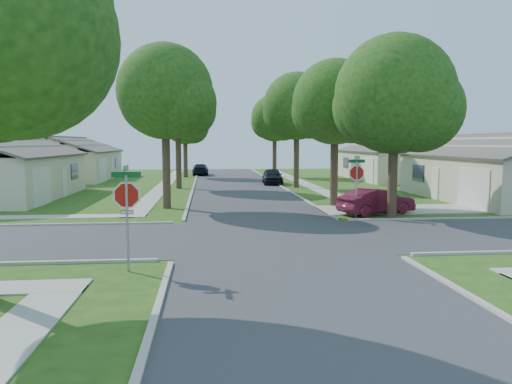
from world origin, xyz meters
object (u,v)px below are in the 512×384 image
Objects in this scene: car_curb_west at (200,169)px; tree_e_far at (275,120)px; car_driveway at (377,201)px; tree_e_mid at (297,109)px; car_curb_east at (272,176)px; tree_w_mid at (178,106)px; tree_ne_corner at (396,100)px; stop_sign_ne at (357,175)px; house_ne_near at (501,176)px; stop_sign_sw at (127,200)px; tree_w_far at (186,124)px; tree_e_near at (336,106)px; house_ne_far at (395,164)px; house_nw_far at (69,164)px; tree_w_near at (166,96)px.

tree_e_far is at bearing 157.05° from car_curb_west.
tree_e_far is 29.02m from car_driveway.
car_curb_east is at bearing 114.97° from tree_e_mid.
tree_w_mid is 1.10× the size of tree_ne_corner.
stop_sign_ne is 0.22× the size of house_ne_near.
tree_e_far is at bearing 89.90° from stop_sign_ne.
car_driveway is at bearing -85.42° from tree_e_mid.
tree_w_far reaches higher than stop_sign_sw.
car_curb_west is at bearing 103.58° from stop_sign_ne.
tree_e_mid reaches higher than car_curb_east.
car_curb_west is (-7.95, 28.40, -5.01)m from tree_e_near.
tree_e_near reaches higher than car_curb_east.
tree_e_mid is 2.30× the size of car_driveway.
stop_sign_ne is at bearing -90.68° from tree_e_near.
tree_e_mid is 1.15× the size of tree_w_far.
tree_w_far is at bearing 110.28° from tree_ne_corner.
car_curb_east is (-1.55, 15.35, -4.94)m from tree_e_near.
stop_sign_sw is at bearing -141.16° from tree_ne_corner.
car_curb_west is (-19.19, 8.41, -0.88)m from house_ne_far.
tree_ne_corner is 12.47m from house_ne_near.
house_ne_near and house_ne_far have the same top height.
tree_w_mid is 1.19× the size of tree_w_far.
house_ne_near is (20.63, -10.01, -4.97)m from tree_w_mid.
tree_e_mid is at bearing -16.30° from car_driveway.
car_curb_east is (-1.50, 19.65, -1.32)m from stop_sign_ne.
house_ne_far is at bearing 156.52° from car_curb_west.
tree_e_near is 26.71m from tree_w_far.
car_curb_west is (-9.56, 33.19, -4.96)m from tree_ne_corner.
tree_e_far is 0.64× the size of house_nw_far.
stop_sign_ne is at bearing -150.86° from house_ne_near.
stop_sign_sw is 14.30m from tree_w_near.
tree_e_near is (0.05, 4.31, 3.61)m from stop_sign_ne.
stop_sign_ne is at bearing -24.74° from tree_w_near.
tree_ne_corner reaches higher than car_curb_east.
car_curb_west is (1.44, 28.40, -5.48)m from tree_w_near.
stop_sign_sw is 40.04m from tree_e_far.
car_driveway is at bearing 31.61° from stop_sign_ne.
car_curb_east is at bearing -21.72° from house_nw_far.
tree_w_far is (-9.41, 13.00, -0.75)m from tree_e_mid.
tree_w_mid is at bearing 154.12° from house_ne_near.
tree_e_far is 0.97× the size of tree_w_near.
stop_sign_ne is 0.69× the size of car_curb_west.
stop_sign_sw reaches higher than car_driveway.
tree_ne_corner is 0.64× the size of house_ne_near.
car_curb_west is at bearing 106.07° from tree_ne_corner.
tree_w_near is 0.66× the size of house_ne_near.
house_ne_near is at bearing -63.97° from tree_e_far.
car_curb_west is (-7.95, 3.40, -5.35)m from tree_e_far.
tree_e_mid is 0.68× the size of house_ne_far.
house_ne_near is at bearing 5.51° from tree_w_near.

